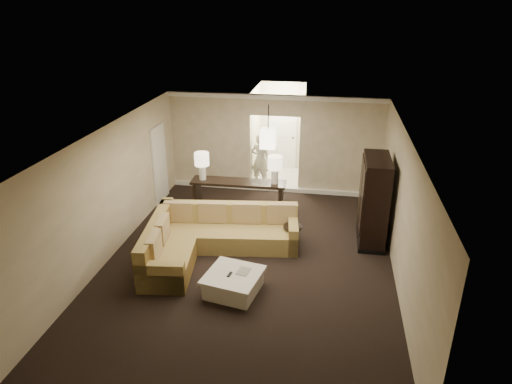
% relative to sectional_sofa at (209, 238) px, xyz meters
% --- Properties ---
extents(ground, '(8.00, 8.00, 0.00)m').
position_rel_sectional_sofa_xyz_m(ground, '(0.93, -0.22, -0.37)').
color(ground, black).
rests_on(ground, ground).
extents(wall_back, '(6.00, 0.04, 2.80)m').
position_rel_sectional_sofa_xyz_m(wall_back, '(0.93, 3.78, 1.03)').
color(wall_back, beige).
rests_on(wall_back, ground).
extents(wall_front, '(6.00, 0.04, 2.80)m').
position_rel_sectional_sofa_xyz_m(wall_front, '(0.93, -4.22, 1.03)').
color(wall_front, beige).
rests_on(wall_front, ground).
extents(wall_left, '(0.04, 8.00, 2.80)m').
position_rel_sectional_sofa_xyz_m(wall_left, '(-2.07, -0.22, 1.03)').
color(wall_left, beige).
rests_on(wall_left, ground).
extents(wall_right, '(0.04, 8.00, 2.80)m').
position_rel_sectional_sofa_xyz_m(wall_right, '(3.93, -0.22, 1.03)').
color(wall_right, beige).
rests_on(wall_right, ground).
extents(ceiling, '(6.00, 8.00, 0.02)m').
position_rel_sectional_sofa_xyz_m(ceiling, '(0.93, -0.22, 2.43)').
color(ceiling, silver).
rests_on(ceiling, wall_back).
extents(crown_molding, '(6.00, 0.10, 0.12)m').
position_rel_sectional_sofa_xyz_m(crown_molding, '(0.93, 3.73, 2.36)').
color(crown_molding, white).
rests_on(crown_molding, wall_back).
extents(baseboard, '(6.00, 0.10, 0.12)m').
position_rel_sectional_sofa_xyz_m(baseboard, '(0.93, 3.73, -0.31)').
color(baseboard, white).
rests_on(baseboard, ground).
extents(side_door, '(0.05, 0.90, 2.10)m').
position_rel_sectional_sofa_xyz_m(side_door, '(-2.04, 2.58, 0.68)').
color(side_door, white).
rests_on(side_door, ground).
extents(foyer, '(1.44, 2.02, 2.80)m').
position_rel_sectional_sofa_xyz_m(foyer, '(0.93, 5.13, 0.93)').
color(foyer, white).
rests_on(foyer, ground).
extents(sectional_sofa, '(3.24, 2.77, 0.94)m').
position_rel_sectional_sofa_xyz_m(sectional_sofa, '(0.00, 0.00, 0.00)').
color(sectional_sofa, brown).
rests_on(sectional_sofa, ground).
extents(coffee_table, '(1.18, 1.18, 0.42)m').
position_rel_sectional_sofa_xyz_m(coffee_table, '(0.83, -1.32, -0.17)').
color(coffee_table, beige).
rests_on(coffee_table, ground).
extents(console_table, '(2.41, 0.60, 0.93)m').
position_rel_sectional_sofa_xyz_m(console_table, '(0.24, 2.03, 0.18)').
color(console_table, black).
rests_on(console_table, ground).
extents(armoire, '(0.59, 1.39, 2.00)m').
position_rel_sectional_sofa_xyz_m(armoire, '(3.52, 1.22, 0.58)').
color(armoire, black).
rests_on(armoire, ground).
extents(drink_table, '(0.42, 0.42, 0.53)m').
position_rel_sectional_sofa_xyz_m(drink_table, '(1.77, 0.58, 0.00)').
color(drink_table, black).
rests_on(drink_table, ground).
extents(table_lamp_left, '(0.37, 0.37, 0.71)m').
position_rel_sectional_sofa_xyz_m(table_lamp_left, '(-0.68, 2.01, 1.02)').
color(table_lamp_left, silver).
rests_on(table_lamp_left, console_table).
extents(table_lamp_right, '(0.37, 0.37, 0.71)m').
position_rel_sectional_sofa_xyz_m(table_lamp_right, '(1.17, 2.05, 1.02)').
color(table_lamp_right, silver).
rests_on(table_lamp_right, console_table).
extents(pendant_light, '(0.38, 0.38, 1.09)m').
position_rel_sectional_sofa_xyz_m(pendant_light, '(0.93, 2.48, 1.58)').
color(pendant_light, black).
rests_on(pendant_light, ceiling).
extents(person, '(0.72, 0.57, 1.77)m').
position_rel_sectional_sofa_xyz_m(person, '(0.48, 4.08, 0.51)').
color(person, beige).
rests_on(person, ground).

